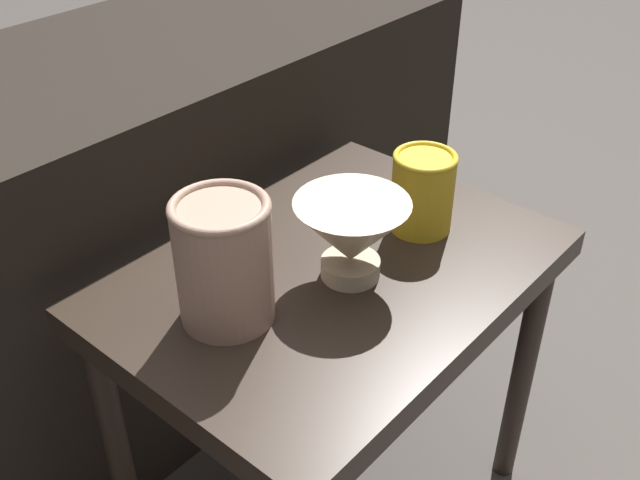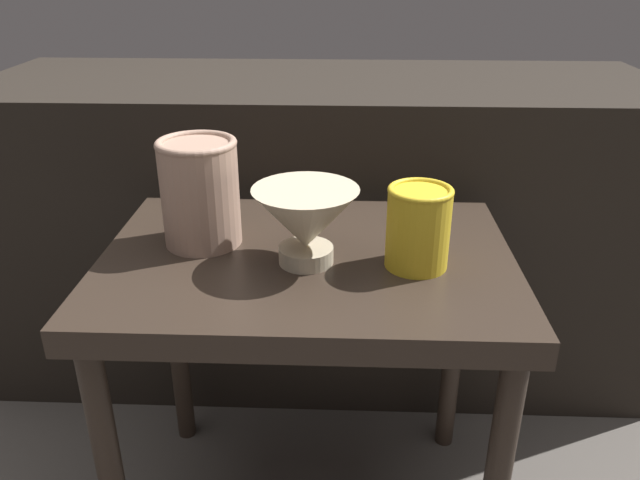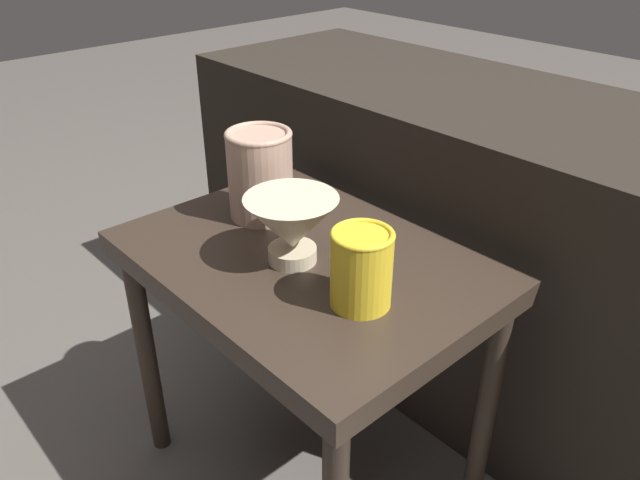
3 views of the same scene
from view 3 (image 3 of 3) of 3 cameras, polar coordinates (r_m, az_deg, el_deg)
The scene contains 6 objects.
ground_plane at distance 1.37m, azimuth -1.11°, elevation -20.36°, with size 8.00×8.00×0.00m, color #4C4742.
table at distance 1.06m, azimuth -1.34°, elevation -4.56°, with size 0.61×0.44×0.52m.
couch_backdrop at distance 1.46m, azimuth 14.16°, elevation -0.36°, with size 1.45×0.50×0.68m.
bowl at distance 0.98m, azimuth -2.43°, elevation 1.24°, with size 0.15×0.15×0.11m.
vase_textured_left at distance 1.12m, azimuth -5.49°, elevation 6.12°, with size 0.12×0.12×0.16m.
vase_colorful_right at distance 0.88m, azimuth 3.81°, elevation -2.51°, with size 0.09×0.09×0.12m.
Camera 3 is at (0.67, -0.57, 1.05)m, focal length 35.00 mm.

